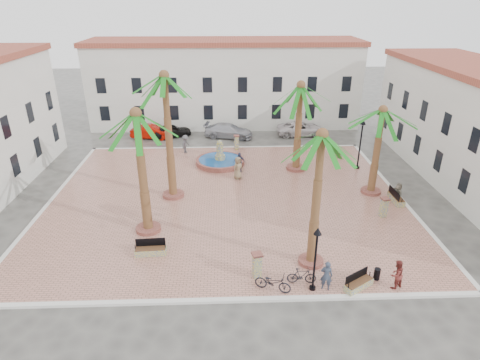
{
  "coord_description": "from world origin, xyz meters",
  "views": [
    {
      "loc": [
        0.02,
        -26.64,
        13.95
      ],
      "look_at": [
        1.0,
        0.0,
        1.6
      ],
      "focal_mm": 30.0,
      "sensor_mm": 36.0,
      "label": 1
    }
  ],
  "objects_px": {
    "bench_se": "(358,284)",
    "bench_e": "(396,198)",
    "car_red": "(152,132)",
    "cyclist_b": "(396,274)",
    "car_white": "(301,129)",
    "lamppost_s": "(316,249)",
    "palm_nw": "(165,89)",
    "palm_sw": "(137,128)",
    "palm_e": "(381,121)",
    "pedestrian_east": "(398,193)",
    "car_black": "(172,131)",
    "bicycle_a": "(273,282)",
    "palm_ne": "(300,96)",
    "fountain": "(220,160)",
    "palm_s": "(321,150)",
    "bench_s": "(151,250)",
    "cyclist_a": "(326,275)",
    "lamppost_e": "(361,136)",
    "pedestrian_fountain_a": "(238,168)",
    "bench_ne": "(336,153)",
    "bollard_e": "(384,207)",
    "bollard_se": "(257,265)",
    "bollard_n": "(236,142)",
    "litter_bin": "(377,274)",
    "bicycle_b": "(302,276)",
    "pedestrian_north": "(185,144)",
    "car_silver": "(229,131)",
    "pedestrian_fountain_b": "(239,162)"
  },
  "relations": [
    {
      "from": "palm_s",
      "to": "bollard_n",
      "type": "relative_size",
      "value": 5.66
    },
    {
      "from": "pedestrian_fountain_b",
      "to": "car_white",
      "type": "distance_m",
      "value": 12.28
    },
    {
      "from": "palm_sw",
      "to": "palm_ne",
      "type": "distance_m",
      "value": 14.68
    },
    {
      "from": "pedestrian_north",
      "to": "car_white",
      "type": "bearing_deg",
      "value": -41.99
    },
    {
      "from": "bench_ne",
      "to": "bollard_se",
      "type": "height_order",
      "value": "bollard_se"
    },
    {
      "from": "bench_e",
      "to": "car_red",
      "type": "bearing_deg",
      "value": 51.2
    },
    {
      "from": "palm_sw",
      "to": "bench_se",
      "type": "xyz_separation_m",
      "value": [
        11.81,
        -6.05,
        -6.6
      ]
    },
    {
      "from": "palm_ne",
      "to": "pedestrian_east",
      "type": "distance_m",
      "value": 10.63
    },
    {
      "from": "palm_ne",
      "to": "bench_ne",
      "type": "relative_size",
      "value": 4.39
    },
    {
      "from": "bench_se",
      "to": "bench_e",
      "type": "distance_m",
      "value": 10.88
    },
    {
      "from": "pedestrian_north",
      "to": "cyclist_b",
      "type": "bearing_deg",
      "value": -123.9
    },
    {
      "from": "bench_e",
      "to": "lamppost_s",
      "type": "bearing_deg",
      "value": 137.92
    },
    {
      "from": "lamppost_e",
      "to": "bicycle_b",
      "type": "distance_m",
      "value": 17.14
    },
    {
      "from": "palm_nw",
      "to": "bollard_n",
      "type": "height_order",
      "value": "palm_nw"
    },
    {
      "from": "palm_ne",
      "to": "car_black",
      "type": "relative_size",
      "value": 1.89
    },
    {
      "from": "palm_e",
      "to": "bicycle_b",
      "type": "relative_size",
      "value": 4.4
    },
    {
      "from": "lamppost_s",
      "to": "car_red",
      "type": "relative_size",
      "value": 0.86
    },
    {
      "from": "bench_s",
      "to": "pedestrian_north",
      "type": "bearing_deg",
      "value": 84.81
    },
    {
      "from": "palm_nw",
      "to": "palm_s",
      "type": "distance_m",
      "value": 12.33
    },
    {
      "from": "bicycle_b",
      "to": "pedestrian_north",
      "type": "relative_size",
      "value": 0.88
    },
    {
      "from": "palm_s",
      "to": "bench_s",
      "type": "bearing_deg",
      "value": 173.04
    },
    {
      "from": "cyclist_a",
      "to": "car_red",
      "type": "relative_size",
      "value": 0.39
    },
    {
      "from": "bollard_se",
      "to": "car_white",
      "type": "relative_size",
      "value": 0.29
    },
    {
      "from": "cyclist_b",
      "to": "car_white",
      "type": "bearing_deg",
      "value": -114.74
    },
    {
      "from": "palm_nw",
      "to": "pedestrian_east",
      "type": "relative_size",
      "value": 6.06
    },
    {
      "from": "fountain",
      "to": "lamppost_s",
      "type": "distance_m",
      "value": 17.94
    },
    {
      "from": "palm_nw",
      "to": "car_red",
      "type": "height_order",
      "value": "palm_nw"
    },
    {
      "from": "lamppost_s",
      "to": "pedestrian_fountain_a",
      "type": "relative_size",
      "value": 1.95
    },
    {
      "from": "pedestrian_north",
      "to": "car_silver",
      "type": "height_order",
      "value": "pedestrian_north"
    },
    {
      "from": "palm_ne",
      "to": "bench_e",
      "type": "distance_m",
      "value": 10.84
    },
    {
      "from": "bench_e",
      "to": "palm_nw",
      "type": "bearing_deg",
      "value": 83.25
    },
    {
      "from": "palm_sw",
      "to": "bicycle_b",
      "type": "relative_size",
      "value": 5.23
    },
    {
      "from": "bicycle_b",
      "to": "pedestrian_east",
      "type": "xyz_separation_m",
      "value": [
        8.54,
        8.73,
        0.3
      ]
    },
    {
      "from": "cyclist_b",
      "to": "palm_sw",
      "type": "bearing_deg",
      "value": -49.65
    },
    {
      "from": "bicycle_a",
      "to": "car_white",
      "type": "bearing_deg",
      "value": 8.22
    },
    {
      "from": "palm_ne",
      "to": "bollard_n",
      "type": "relative_size",
      "value": 5.45
    },
    {
      "from": "lamppost_e",
      "to": "bench_e",
      "type": "bearing_deg",
      "value": -81.81
    },
    {
      "from": "lamppost_e",
      "to": "car_black",
      "type": "distance_m",
      "value": 19.83
    },
    {
      "from": "bollard_n",
      "to": "litter_bin",
      "type": "bearing_deg",
      "value": -71.09
    },
    {
      "from": "palm_sw",
      "to": "palm_e",
      "type": "bearing_deg",
      "value": 16.72
    },
    {
      "from": "bench_e",
      "to": "bench_ne",
      "type": "distance_m",
      "value": 9.62
    },
    {
      "from": "bench_e",
      "to": "car_white",
      "type": "distance_m",
      "value": 16.55
    },
    {
      "from": "pedestrian_fountain_b",
      "to": "car_white",
      "type": "bearing_deg",
      "value": 57.1
    },
    {
      "from": "palm_sw",
      "to": "bollard_e",
      "type": "relative_size",
      "value": 5.73
    },
    {
      "from": "palm_s",
      "to": "palm_e",
      "type": "height_order",
      "value": "palm_s"
    },
    {
      "from": "bollard_e",
      "to": "car_red",
      "type": "distance_m",
      "value": 25.55
    },
    {
      "from": "bollard_e",
      "to": "pedestrian_north",
      "type": "distance_m",
      "value": 19.33
    },
    {
      "from": "car_black",
      "to": "palm_sw",
      "type": "bearing_deg",
      "value": 160.09
    },
    {
      "from": "palm_sw",
      "to": "car_red",
      "type": "xyz_separation_m",
      "value": [
        -2.8,
        18.76,
        -6.29
      ]
    },
    {
      "from": "pedestrian_east",
      "to": "car_black",
      "type": "height_order",
      "value": "pedestrian_east"
    }
  ]
}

